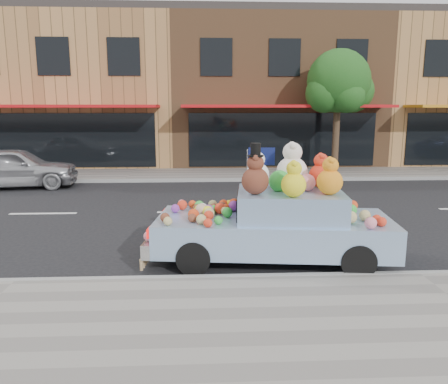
{
  "coord_description": "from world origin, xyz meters",
  "views": [
    {
      "loc": [
        -3.62,
        -11.79,
        2.86
      ],
      "look_at": [
        -3.22,
        -3.55,
        1.25
      ],
      "focal_mm": 35.0,
      "sensor_mm": 36.0,
      "label": 1
    }
  ],
  "objects": [
    {
      "name": "far_kerb",
      "position": [
        0.0,
        5.0,
        0.07
      ],
      "size": [
        60.0,
        0.12,
        0.13
      ],
      "primitive_type": "cube",
      "color": "gray",
      "rests_on": "ground"
    },
    {
      "name": "near_kerb",
      "position": [
        0.0,
        -5.0,
        0.07
      ],
      "size": [
        60.0,
        0.12,
        0.13
      ],
      "primitive_type": "cube",
      "color": "gray",
      "rests_on": "ground"
    },
    {
      "name": "street_tree",
      "position": [
        2.03,
        6.55,
        3.69
      ],
      "size": [
        3.0,
        2.7,
        5.22
      ],
      "color": "#38281C",
      "rests_on": "ground"
    },
    {
      "name": "car_silver",
      "position": [
        -10.37,
        4.04,
        0.73
      ],
      "size": [
        4.5,
        2.28,
        1.47
      ],
      "primitive_type": "imported",
      "rotation": [
        0.0,
        0.0,
        1.7
      ],
      "color": "#B2B3B7",
      "rests_on": "ground"
    },
    {
      "name": "ground",
      "position": [
        0.0,
        0.0,
        0.0
      ],
      "size": [
        120.0,
        120.0,
        0.0
      ],
      "primitive_type": "plane",
      "color": "black",
      "rests_on": "ground"
    },
    {
      "name": "far_sidewalk",
      "position": [
        0.0,
        6.5,
        0.06
      ],
      "size": [
        60.0,
        3.0,
        0.12
      ],
      "primitive_type": "cube",
      "color": "gray",
      "rests_on": "ground"
    },
    {
      "name": "storefront_left",
      "position": [
        -10.0,
        11.97,
        3.64
      ],
      "size": [
        10.0,
        9.8,
        7.3
      ],
      "color": "#AD7D48",
      "rests_on": "ground"
    },
    {
      "name": "art_car",
      "position": [
        -2.29,
        -3.98,
        0.8
      ],
      "size": [
        4.64,
        2.22,
        2.25
      ],
      "rotation": [
        0.0,
        0.0,
        -0.11
      ],
      "color": "black",
      "rests_on": "ground"
    },
    {
      "name": "storefront_mid",
      "position": [
        0.0,
        11.97,
        3.64
      ],
      "size": [
        10.0,
        9.8,
        7.3
      ],
      "color": "brown",
      "rests_on": "ground"
    }
  ]
}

